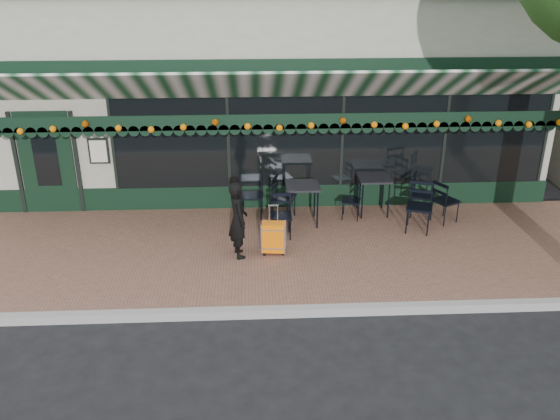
{
  "coord_description": "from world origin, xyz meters",
  "views": [
    {
      "loc": [
        -0.51,
        -8.01,
        5.28
      ],
      "look_at": [
        -0.03,
        1.6,
        1.1
      ],
      "focal_mm": 38.0,
      "sensor_mm": 36.0,
      "label": 1
    }
  ],
  "objects_px": {
    "chair_b_left": "(252,196)",
    "chair_b_right": "(284,198)",
    "cafe_table_b": "(302,189)",
    "chair_a_extra": "(446,201)",
    "woman": "(238,220)",
    "chair_a_front": "(419,208)",
    "chair_a_left": "(351,201)",
    "cafe_table_a": "(374,181)",
    "chair_b_front": "(281,216)",
    "chair_a_right": "(423,195)",
    "suitcase": "(273,238)"
  },
  "relations": [
    {
      "from": "chair_a_right",
      "to": "chair_b_right",
      "type": "xyz_separation_m",
      "value": [
        -2.91,
        0.05,
        -0.01
      ]
    },
    {
      "from": "chair_a_extra",
      "to": "chair_b_front",
      "type": "xyz_separation_m",
      "value": [
        -3.42,
        -0.55,
        -0.02
      ]
    },
    {
      "from": "chair_b_right",
      "to": "cafe_table_a",
      "type": "bearing_deg",
      "value": -66.25
    },
    {
      "from": "suitcase",
      "to": "chair_b_right",
      "type": "relative_size",
      "value": 1.05
    },
    {
      "from": "woman",
      "to": "chair_b_left",
      "type": "xyz_separation_m",
      "value": [
        0.25,
        1.72,
        -0.24
      ]
    },
    {
      "from": "woman",
      "to": "chair_a_front",
      "type": "relative_size",
      "value": 1.44
    },
    {
      "from": "chair_a_right",
      "to": "chair_a_front",
      "type": "bearing_deg",
      "value": -177.36
    },
    {
      "from": "chair_b_left",
      "to": "chair_a_left",
      "type": "bearing_deg",
      "value": 89.24
    },
    {
      "from": "chair_b_left",
      "to": "chair_b_right",
      "type": "height_order",
      "value": "chair_b_left"
    },
    {
      "from": "chair_a_front",
      "to": "chair_b_left",
      "type": "relative_size",
      "value": 1.05
    },
    {
      "from": "woman",
      "to": "chair_a_extra",
      "type": "bearing_deg",
      "value": -87.28
    },
    {
      "from": "chair_a_left",
      "to": "chair_a_right",
      "type": "height_order",
      "value": "chair_a_right"
    },
    {
      "from": "woman",
      "to": "chair_a_extra",
      "type": "relative_size",
      "value": 1.59
    },
    {
      "from": "chair_b_left",
      "to": "chair_b_right",
      "type": "distance_m",
      "value": 0.67
    },
    {
      "from": "cafe_table_a",
      "to": "chair_a_extra",
      "type": "distance_m",
      "value": 1.52
    },
    {
      "from": "suitcase",
      "to": "chair_b_left",
      "type": "bearing_deg",
      "value": 109.44
    },
    {
      "from": "chair_a_left",
      "to": "chair_a_extra",
      "type": "distance_m",
      "value": 1.93
    },
    {
      "from": "cafe_table_a",
      "to": "cafe_table_b",
      "type": "distance_m",
      "value": 1.6
    },
    {
      "from": "chair_a_extra",
      "to": "woman",
      "type": "bearing_deg",
      "value": 78.19
    },
    {
      "from": "chair_a_front",
      "to": "chair_a_extra",
      "type": "height_order",
      "value": "chair_a_front"
    },
    {
      "from": "suitcase",
      "to": "chair_a_left",
      "type": "height_order",
      "value": "suitcase"
    },
    {
      "from": "cafe_table_b",
      "to": "chair_b_front",
      "type": "xyz_separation_m",
      "value": [
        -0.47,
        -0.63,
        -0.32
      ]
    },
    {
      "from": "woman",
      "to": "chair_b_left",
      "type": "bearing_deg",
      "value": -22.82
    },
    {
      "from": "woman",
      "to": "chair_a_right",
      "type": "relative_size",
      "value": 1.51
    },
    {
      "from": "chair_a_right",
      "to": "chair_a_front",
      "type": "distance_m",
      "value": 0.74
    },
    {
      "from": "woman",
      "to": "chair_a_left",
      "type": "relative_size",
      "value": 1.87
    },
    {
      "from": "chair_a_right",
      "to": "woman",
      "type": "bearing_deg",
      "value": 136.1
    },
    {
      "from": "cafe_table_b",
      "to": "chair_a_extra",
      "type": "distance_m",
      "value": 2.97
    },
    {
      "from": "suitcase",
      "to": "cafe_table_a",
      "type": "xyz_separation_m",
      "value": [
        2.19,
        1.77,
        0.41
      ]
    },
    {
      "from": "woman",
      "to": "chair_b_left",
      "type": "height_order",
      "value": "woman"
    },
    {
      "from": "cafe_table_a",
      "to": "chair_a_left",
      "type": "relative_size",
      "value": 1.06
    },
    {
      "from": "suitcase",
      "to": "chair_a_left",
      "type": "distance_m",
      "value": 2.27
    },
    {
      "from": "chair_b_right",
      "to": "chair_b_left",
      "type": "bearing_deg",
      "value": 101.05
    },
    {
      "from": "cafe_table_a",
      "to": "cafe_table_b",
      "type": "xyz_separation_m",
      "value": [
        -1.54,
        -0.42,
        0.02
      ]
    },
    {
      "from": "cafe_table_a",
      "to": "chair_a_left",
      "type": "height_order",
      "value": "cafe_table_a"
    },
    {
      "from": "woman",
      "to": "chair_a_front",
      "type": "bearing_deg",
      "value": -90.42
    },
    {
      "from": "cafe_table_b",
      "to": "chair_a_front",
      "type": "bearing_deg",
      "value": -12.3
    },
    {
      "from": "chair_a_front",
      "to": "chair_b_right",
      "type": "distance_m",
      "value": 2.75
    },
    {
      "from": "chair_a_left",
      "to": "chair_b_left",
      "type": "height_order",
      "value": "chair_b_left"
    },
    {
      "from": "chair_a_right",
      "to": "chair_a_extra",
      "type": "xyz_separation_m",
      "value": [
        0.4,
        -0.28,
        -0.02
      ]
    },
    {
      "from": "cafe_table_b",
      "to": "chair_a_front",
      "type": "relative_size",
      "value": 0.84
    },
    {
      "from": "chair_b_right",
      "to": "chair_a_front",
      "type": "bearing_deg",
      "value": -87.26
    },
    {
      "from": "suitcase",
      "to": "chair_a_right",
      "type": "distance_m",
      "value": 3.55
    },
    {
      "from": "chair_a_left",
      "to": "woman",
      "type": "bearing_deg",
      "value": -41.97
    },
    {
      "from": "cafe_table_b",
      "to": "chair_a_extra",
      "type": "xyz_separation_m",
      "value": [
        2.95,
        -0.08,
        -0.3
      ]
    },
    {
      "from": "chair_a_front",
      "to": "chair_a_extra",
      "type": "relative_size",
      "value": 1.11
    },
    {
      "from": "chair_a_right",
      "to": "chair_a_extra",
      "type": "relative_size",
      "value": 1.05
    },
    {
      "from": "woman",
      "to": "chair_b_front",
      "type": "relative_size",
      "value": 1.67
    },
    {
      "from": "chair_a_front",
      "to": "chair_b_front",
      "type": "distance_m",
      "value": 2.76
    },
    {
      "from": "chair_b_right",
      "to": "chair_b_front",
      "type": "xyz_separation_m",
      "value": [
        -0.1,
        -0.88,
        -0.03
      ]
    }
  ]
}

